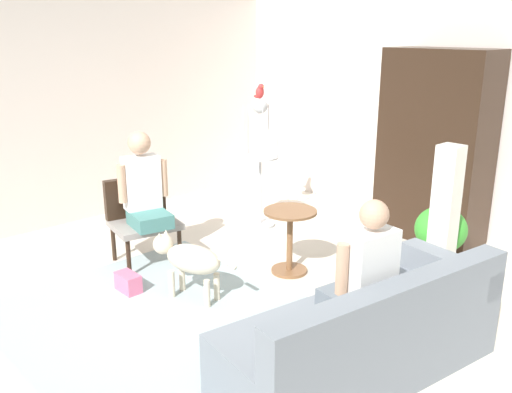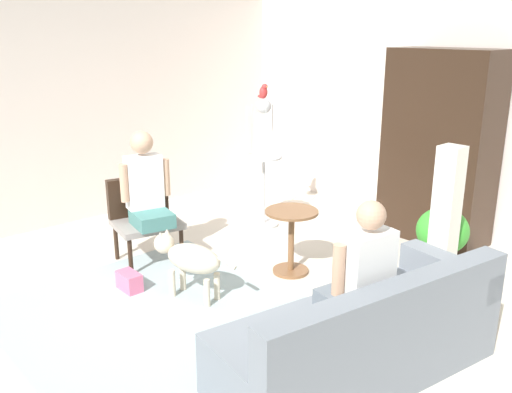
% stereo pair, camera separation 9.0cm
% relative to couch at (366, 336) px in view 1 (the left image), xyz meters
% --- Properties ---
extents(ground_plane, '(8.12, 8.12, 0.00)m').
position_rel_couch_xyz_m(ground_plane, '(-1.36, -0.31, -0.30)').
color(ground_plane, beige).
extents(back_wall, '(6.63, 0.12, 2.76)m').
position_rel_couch_xyz_m(back_wall, '(-1.36, 3.13, 1.08)').
color(back_wall, silver).
rests_on(back_wall, ground).
extents(left_wall, '(0.12, 7.37, 2.76)m').
position_rel_couch_xyz_m(left_wall, '(-4.44, -0.01, 1.08)').
color(left_wall, silver).
rests_on(left_wall, ground).
extents(area_rug, '(3.16, 2.33, 0.01)m').
position_rel_couch_xyz_m(area_rug, '(-1.32, -0.60, -0.29)').
color(area_rug, '#9EB2B7').
rests_on(area_rug, ground).
extents(couch, '(1.10, 2.14, 0.81)m').
position_rel_couch_xyz_m(couch, '(0.00, 0.00, 0.00)').
color(couch, slate).
rests_on(couch, ground).
extents(armchair, '(0.67, 0.73, 0.85)m').
position_rel_couch_xyz_m(armchair, '(-2.80, -0.04, 0.21)').
color(armchair, black).
rests_on(armchair, ground).
extents(person_on_couch, '(0.47, 0.51, 0.84)m').
position_rel_couch_xyz_m(person_on_couch, '(-0.03, -0.02, 0.48)').
color(person_on_couch, slate).
extents(person_on_armchair, '(0.52, 0.50, 0.92)m').
position_rel_couch_xyz_m(person_on_armchair, '(-2.66, -0.07, 0.52)').
color(person_on_armchair, '#447B77').
extents(round_end_table, '(0.52, 0.52, 0.64)m').
position_rel_couch_xyz_m(round_end_table, '(-1.52, 0.84, 0.09)').
color(round_end_table, brown).
rests_on(round_end_table, ground).
extents(dog, '(0.83, 0.40, 0.58)m').
position_rel_couch_xyz_m(dog, '(-1.76, -0.20, 0.08)').
color(dog, beige).
rests_on(dog, ground).
extents(bird_cage_stand, '(0.44, 0.44, 1.54)m').
position_rel_couch_xyz_m(bird_cage_stand, '(-2.70, 1.56, 0.54)').
color(bird_cage_stand, silver).
rests_on(bird_cage_stand, ground).
extents(parrot, '(0.17, 0.10, 0.17)m').
position_rel_couch_xyz_m(parrot, '(-2.71, 1.56, 1.32)').
color(parrot, red).
rests_on(parrot, bird_cage_stand).
extents(potted_plant, '(0.45, 0.45, 0.81)m').
position_rel_couch_xyz_m(potted_plant, '(-0.32, 1.51, 0.20)').
color(potted_plant, '#996047').
rests_on(potted_plant, ground).
extents(column_lamp, '(0.20, 0.20, 1.43)m').
position_rel_couch_xyz_m(column_lamp, '(-0.15, 1.22, 0.41)').
color(column_lamp, '#4C4742').
rests_on(column_lamp, ground).
extents(armoire_cabinet, '(1.17, 0.56, 2.11)m').
position_rel_couch_xyz_m(armoire_cabinet, '(-1.11, 2.72, 0.76)').
color(armoire_cabinet, black).
rests_on(armoire_cabinet, ground).
extents(handbag, '(0.26, 0.14, 0.17)m').
position_rel_couch_xyz_m(handbag, '(-2.24, -0.55, -0.21)').
color(handbag, '#D8668C').
rests_on(handbag, ground).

